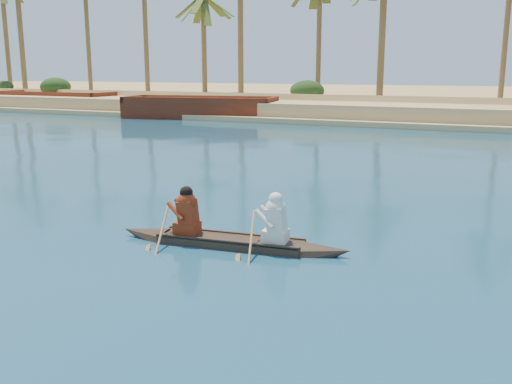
% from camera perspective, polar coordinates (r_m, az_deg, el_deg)
% --- Properties ---
extents(ground, '(160.00, 160.00, 0.00)m').
position_cam_1_polar(ground, '(19.72, -18.45, 0.81)').
color(ground, '#0C3C50').
rests_on(ground, ground).
extents(sandy_embankment, '(150.00, 51.00, 1.50)m').
position_cam_1_polar(sandy_embankment, '(62.45, 12.55, 9.03)').
color(sandy_embankment, '#DBB67C').
rests_on(sandy_embankment, ground).
extents(palm_grove, '(110.00, 14.00, 16.00)m').
position_cam_1_polar(palm_grove, '(51.01, 9.93, 16.90)').
color(palm_grove, '#3D521D').
rests_on(palm_grove, ground).
extents(shrub_cluster, '(100.00, 6.00, 2.40)m').
position_cam_1_polar(shrub_cluster, '(47.52, 8.52, 9.09)').
color(shrub_cluster, '#183212').
rests_on(shrub_cluster, ground).
extents(canoe, '(5.19, 1.25, 1.42)m').
position_cam_1_polar(canoe, '(12.09, -2.60, -4.18)').
color(canoe, '#34271C').
rests_on(canoe, ground).
extents(barge_left, '(11.74, 4.04, 1.95)m').
position_cam_1_polar(barge_left, '(56.86, -19.15, 8.53)').
color(barge_left, maroon).
rests_on(barge_left, ground).
extents(barge_mid, '(11.95, 5.76, 1.91)m').
position_cam_1_polar(barge_mid, '(44.18, -5.61, 8.25)').
color(barge_mid, maroon).
rests_on(barge_mid, ground).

